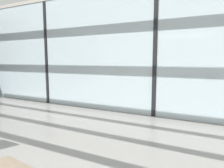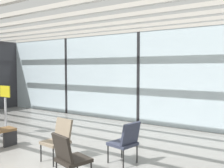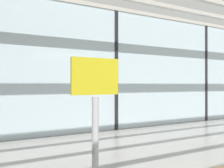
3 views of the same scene
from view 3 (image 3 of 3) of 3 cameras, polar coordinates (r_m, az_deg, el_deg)
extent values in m
cube|color=silver|center=(6.47, 0.84, 3.34)|extent=(14.00, 0.08, 3.21)
cube|color=black|center=(6.47, 0.84, 3.34)|extent=(0.10, 0.12, 3.21)
cube|color=black|center=(8.73, 21.35, 2.44)|extent=(0.10, 0.12, 3.21)
cube|color=#B7B2A8|center=(6.78, 0.84, 17.46)|extent=(13.72, 0.12, 0.10)
ellipsoid|color=#B2BCD6|center=(11.15, -7.07, 3.53)|extent=(13.93, 3.86, 3.86)
sphere|color=black|center=(8.72, -21.00, 6.50)|extent=(0.28, 0.28, 0.28)
sphere|color=black|center=(8.88, -15.19, 6.37)|extent=(0.28, 0.28, 0.28)
sphere|color=black|center=(9.12, -9.65, 6.19)|extent=(0.28, 0.28, 0.28)
sphere|color=black|center=(9.45, -4.44, 5.97)|extent=(0.28, 0.28, 0.28)
cylinder|color=#B2B2B7|center=(2.18, -4.02, -17.75)|extent=(0.06, 0.06, 1.10)
cube|color=gold|center=(2.08, -4.01, 1.84)|extent=(0.44, 0.03, 0.32)
camera|label=1|loc=(4.41, 49.99, 2.33)|focal=31.14mm
camera|label=2|loc=(7.87, 79.74, 5.32)|focal=41.19mm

